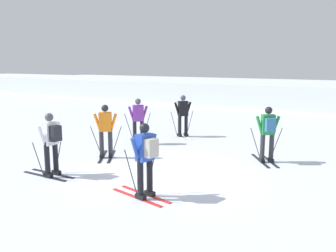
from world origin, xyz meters
TOP-DOWN VIEW (x-y plane):
  - ground_plane at (0.00, 0.00)m, footprint 120.00×120.00m
  - far_snow_ridge at (0.00, 19.53)m, footprint 80.00×8.95m
  - skier_orange at (-2.50, 0.44)m, footprint 1.18×1.55m
  - skier_purple at (-2.77, 2.59)m, footprint 1.43×1.35m
  - skier_white at (-2.48, -1.78)m, footprint 1.60×1.00m
  - skier_black at (-2.01, 4.64)m, footprint 1.47×1.30m
  - skier_blue at (0.56, -1.81)m, footprint 1.64×0.98m
  - skier_green at (2.06, 2.52)m, footprint 1.21×1.53m

SIDE VIEW (x-z plane):
  - ground_plane at x=0.00m, z-range 0.00..0.00m
  - far_snow_ridge at x=0.00m, z-range 0.00..1.50m
  - skier_orange at x=-2.50m, z-range 0.06..1.77m
  - skier_black at x=-2.01m, z-range 0.06..1.77m
  - skier_purple at x=-2.77m, z-range 0.06..1.77m
  - skier_green at x=2.06m, z-range 0.10..1.81m
  - skier_white at x=-2.48m, z-range 0.10..1.81m
  - skier_blue at x=0.56m, z-range 0.10..1.81m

